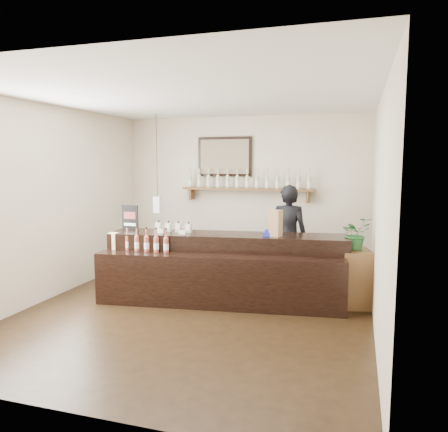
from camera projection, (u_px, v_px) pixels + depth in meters
ground at (196, 312)px, 5.81m from camera, size 5.00×5.00×0.00m
room_shell at (195, 184)px, 5.60m from camera, size 5.00×5.00×5.00m
back_wall_decor at (234, 175)px, 7.89m from camera, size 2.66×0.96×1.69m
counter at (224, 270)px, 6.23m from camera, size 3.47×1.35×1.12m
promo_sign at (130, 217)px, 6.66m from camera, size 0.27×0.03×0.38m
paper_bag at (275, 223)px, 6.05m from camera, size 0.20×0.18×0.37m
tape_dispenser at (267, 233)px, 6.08m from camera, size 0.12×0.06×0.10m
side_cabinet at (354, 277)px, 6.04m from camera, size 0.52×0.62×0.79m
potted_plant at (356, 233)px, 5.97m from camera, size 0.53×0.52×0.45m
shopkeeper at (288, 230)px, 6.88m from camera, size 0.68×0.46×1.85m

